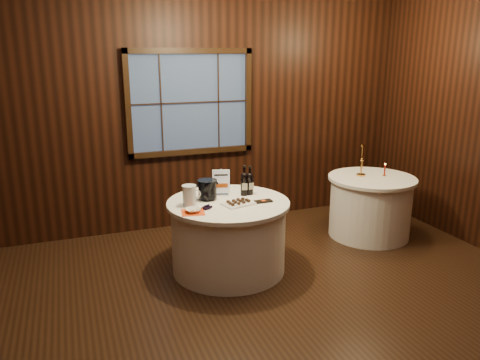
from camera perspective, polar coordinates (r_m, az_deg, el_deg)
name	(u,v)px	position (r m, az deg, el deg)	size (l,w,h in m)	color
ground	(266,316)	(4.34, 3.14, -16.23)	(6.00, 6.00, 0.00)	black
back_wall	(190,111)	(6.10, -6.11, 8.41)	(6.00, 0.10, 3.00)	black
main_table	(229,236)	(5.00, -1.41, -6.80)	(1.28, 1.28, 0.77)	white
side_table	(370,206)	(6.14, 15.57, -3.09)	(1.08, 1.08, 0.77)	white
sign_stand	(221,186)	(5.04, -2.30, -0.77)	(0.18, 0.13, 0.30)	silver
port_bottle_left	(244,182)	(5.03, 0.52, -0.29)	(0.08, 0.09, 0.33)	black
port_bottle_right	(250,182)	(5.07, 1.20, -0.27)	(0.08, 0.08, 0.32)	black
ice_bucket	(207,189)	(4.91, -4.00, -1.13)	(0.21, 0.21, 0.21)	black
chocolate_plate	(238,203)	(4.76, -0.22, -2.79)	(0.35, 0.28, 0.04)	white
chocolate_box	(263,201)	(4.85, 2.86, -2.60)	(0.18, 0.09, 0.02)	black
grape_bunch	(208,207)	(4.63, -3.92, -3.36)	(0.18, 0.10, 0.04)	black
glass_pitcher	(189,195)	(4.74, -6.18, -1.86)	(0.19, 0.15, 0.21)	silver
orange_napkin	(193,212)	(4.56, -5.75, -3.92)	(0.22, 0.22, 0.00)	#E74413
cracker_bowl	(193,210)	(4.56, -5.76, -3.69)	(0.15, 0.15, 0.04)	white
brass_candlestick	(362,164)	(6.03, 14.60, 1.85)	(0.11, 0.11, 0.40)	#C4873D
red_candle	(385,171)	(6.11, 17.22, 1.06)	(0.04, 0.04, 0.16)	#C4873D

